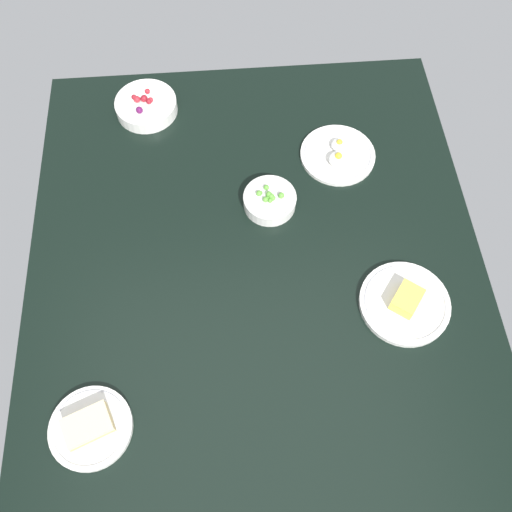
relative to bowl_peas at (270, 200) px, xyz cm
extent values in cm
cube|color=black|center=(15.99, -4.82, -4.22)|extent=(132.48, 112.91, 4.00)
cylinder|color=white|center=(0.00, 0.00, -0.41)|extent=(13.61, 13.61, 3.62)
torus|color=white|center=(0.00, 0.00, 1.40)|extent=(13.87, 13.87, 0.80)
sphere|color=#599E38|center=(-2.59, -0.69, 2.12)|extent=(1.42, 1.42, 1.42)
sphere|color=#599E38|center=(0.27, 2.90, 2.20)|extent=(1.60, 1.60, 1.60)
sphere|color=#599E38|center=(-0.33, -0.21, 2.20)|extent=(1.58, 1.58, 1.58)
sphere|color=#599E38|center=(1.47, -0.05, 2.00)|extent=(1.19, 1.19, 1.19)
sphere|color=#599E38|center=(-1.17, -2.27, 1.91)|extent=(1.01, 1.01, 1.01)
sphere|color=#599E38|center=(0.66, -0.73, 1.92)|extent=(1.04, 1.04, 1.04)
sphere|color=#599E38|center=(0.79, 0.75, 2.05)|extent=(1.30, 1.30, 1.30)
sphere|color=#599E38|center=(1.14, -1.24, 2.13)|extent=(1.44, 1.44, 1.44)
sphere|color=#599E38|center=(0.31, 0.31, 2.19)|extent=(1.56, 1.56, 1.56)
sphere|color=#599E38|center=(-0.88, -2.73, 2.15)|extent=(1.49, 1.49, 1.49)
cylinder|color=white|center=(53.93, -43.07, -1.46)|extent=(17.78, 17.78, 1.51)
torus|color=#B7B7BC|center=(53.93, -43.07, -0.71)|extent=(16.15, 16.15, 0.50)
cube|color=beige|center=(53.93, -43.07, -0.11)|extent=(9.79, 11.54, 1.20)
cube|color=#E5B24C|center=(53.93, -43.07, 0.89)|extent=(9.79, 11.54, 0.80)
cube|color=beige|center=(53.93, -43.07, 1.89)|extent=(9.79, 11.54, 1.20)
cylinder|color=white|center=(30.82, 29.38, -1.45)|extent=(21.52, 21.52, 1.54)
torus|color=#B7B7BC|center=(30.82, 29.38, -0.68)|extent=(19.44, 19.44, 0.50)
cube|color=#F2D14C|center=(30.82, 29.38, 1.00)|extent=(9.42, 9.05, 3.35)
cylinder|color=white|center=(-35.29, -32.45, -0.36)|extent=(17.59, 17.59, 3.72)
torus|color=white|center=(-35.29, -32.45, 1.50)|extent=(17.69, 17.69, 0.80)
sphere|color=maroon|center=(-34.60, -31.26, 2.30)|extent=(1.60, 1.60, 1.60)
sphere|color=#B2232D|center=(-35.46, -34.60, 2.45)|extent=(1.91, 1.91, 1.91)
sphere|color=#B2232D|center=(-35.14, -30.79, 2.23)|extent=(1.46, 1.46, 1.46)
sphere|color=maroon|center=(-36.60, -35.52, 2.23)|extent=(1.46, 1.46, 1.46)
sphere|color=maroon|center=(-35.58, -32.74, 2.41)|extent=(1.82, 1.82, 1.82)
sphere|color=#59144C|center=(-31.33, -33.84, 2.48)|extent=(1.96, 1.96, 1.96)
sphere|color=#B2232D|center=(-38.51, -31.75, 2.25)|extent=(1.51, 1.51, 1.51)
sphere|color=maroon|center=(-35.62, -32.58, 2.48)|extent=(1.97, 1.97, 1.97)
cylinder|color=white|center=(-14.55, 20.18, -1.65)|extent=(20.59, 20.59, 1.14)
torus|color=#B7B7BC|center=(-14.55, 20.18, -1.08)|extent=(18.62, 18.62, 0.50)
ellipsoid|color=white|center=(-16.54, 20.63, 0.11)|extent=(4.33, 4.33, 2.38)
sphere|color=yellow|center=(-16.54, 20.63, 1.18)|extent=(1.73, 1.73, 1.73)
ellipsoid|color=white|center=(-11.55, 19.53, 0.33)|extent=(5.11, 5.11, 2.81)
sphere|color=yellow|center=(-11.55, 19.53, 1.59)|extent=(2.04, 2.04, 2.04)
camera|label=1|loc=(79.33, -9.83, 118.83)|focal=38.59mm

